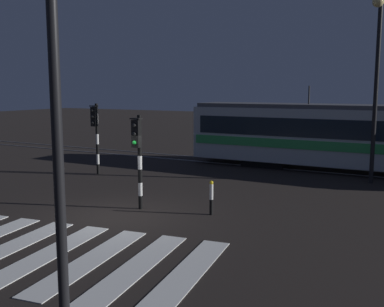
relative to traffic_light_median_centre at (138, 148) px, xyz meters
name	(u,v)px	position (x,y,z in m)	size (l,w,h in m)	color
ground_plane	(116,216)	(-0.14, -1.04, -2.08)	(120.00, 120.00, 0.00)	black
rail_near	(245,165)	(-0.14, 9.83, -2.07)	(80.00, 0.12, 0.03)	#59595E
rail_far	(255,162)	(-0.14, 11.26, -2.07)	(80.00, 0.12, 0.03)	#59595E
crosswalk_zebra	(29,250)	(-0.14, -4.54, -2.07)	(9.65, 5.71, 0.02)	silver
traffic_light_median_centre	(138,148)	(0.00, 0.00, 0.00)	(0.36, 0.42, 3.15)	black
traffic_light_corner_far_left	(96,128)	(-5.40, 4.23, 0.11)	(0.36, 0.42, 3.33)	black
street_lamp_near_kerb	(42,68)	(3.22, -7.01, 2.24)	(0.44, 1.21, 6.76)	black
street_lamp_trackside_right	(376,70)	(6.24, 8.04, 2.69)	(0.44, 1.21, 7.58)	black
tram	(360,137)	(5.39, 10.54, -0.33)	(16.84, 2.58, 4.15)	#B2BCC1
bollard_island_edge	(211,198)	(2.41, 0.58, -1.52)	(0.12, 0.12, 1.11)	black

